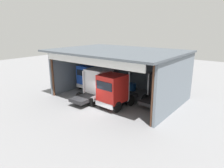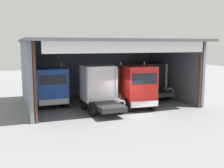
% 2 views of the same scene
% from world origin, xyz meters
% --- Properties ---
extents(ground_plane, '(80.00, 80.00, 0.00)m').
position_xyz_m(ground_plane, '(0.00, 0.00, 0.00)').
color(ground_plane, slate).
rests_on(ground_plane, ground).
extents(workshop_shed, '(14.06, 10.39, 5.56)m').
position_xyz_m(workshop_shed, '(0.00, 5.32, 3.84)').
color(workshop_shed, slate).
rests_on(workshop_shed, ground).
extents(truck_blue_yard_outside, '(2.62, 4.78, 3.60)m').
position_xyz_m(truck_blue_yard_outside, '(-4.81, 4.88, 1.70)').
color(truck_blue_yard_outside, '#1E47B7').
rests_on(truck_blue_yard_outside, ground).
extents(truck_white_center_bay, '(2.65, 4.80, 3.50)m').
position_xyz_m(truck_white_center_bay, '(-1.42, 2.17, 1.81)').
color(truck_white_center_bay, white).
rests_on(truck_white_center_bay, ground).
extents(truck_red_right_bay, '(2.56, 4.81, 3.68)m').
position_xyz_m(truck_red_right_bay, '(1.50, 1.58, 1.83)').
color(truck_red_right_bay, red).
rests_on(truck_red_right_bay, ground).
extents(truck_black_left_bay, '(2.83, 4.83, 3.31)m').
position_xyz_m(truck_black_left_bay, '(4.96, 5.57, 1.75)').
color(truck_black_left_bay, black).
rests_on(truck_black_left_bay, ground).
extents(oil_drum, '(0.58, 0.58, 0.89)m').
position_xyz_m(oil_drum, '(3.25, 8.40, 0.44)').
color(oil_drum, '#B21E19').
rests_on(oil_drum, ground).
extents(tool_cart, '(0.90, 0.60, 1.00)m').
position_xyz_m(tool_cart, '(-0.15, 7.58, 0.50)').
color(tool_cart, '#1E59A5').
rests_on(tool_cart, ground).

